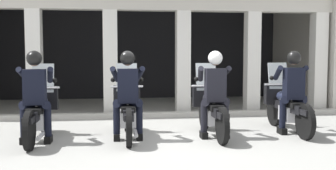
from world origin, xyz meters
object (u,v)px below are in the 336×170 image
motorcycle_center_right (211,109)px  police_officer_far_right (293,85)px  motorcycle_center_left (128,110)px  motorcycle_far_right (286,106)px  motorcycle_far_left (39,112)px  police_officer_center_right (215,87)px  police_officer_center_left (128,87)px  police_officer_far_left (35,89)px

motorcycle_center_right → police_officer_far_right: (1.57, -0.10, 0.44)m
motorcycle_center_right → motorcycle_center_left: bearing=172.3°
motorcycle_center_left → motorcycle_far_right: size_ratio=1.00×
motorcycle_far_left → police_officer_far_right: (4.70, -0.07, 0.44)m
motorcycle_center_right → police_officer_center_right: bearing=-97.1°
motorcycle_far_left → motorcycle_center_left: size_ratio=1.00×
motorcycle_far_left → motorcycle_center_left: (1.57, 0.06, 0.00)m
police_officer_center_right → police_officer_far_right: bearing=-0.2°
motorcycle_center_left → motorcycle_far_right: 3.14m
motorcycle_center_left → motorcycle_far_left: bearing=-178.7°
motorcycle_center_right → police_officer_center_right: (-0.00, -0.28, 0.44)m
motorcycle_center_left → police_officer_center_right: (1.57, -0.31, 0.44)m
police_officer_center_left → motorcycle_center_right: police_officer_center_left is taller
motorcycle_center_left → police_officer_center_left: police_officer_center_left is taller
motorcycle_center_right → motorcycle_far_left: bearing=173.7°
police_officer_center_left → police_officer_center_right: same height
motorcycle_far_left → motorcycle_center_left: 1.57m
police_officer_center_left → police_officer_center_right: 1.57m
police_officer_center_right → police_officer_far_right: same height
motorcycle_far_right → police_officer_far_right: bearing=-90.3°
motorcycle_center_left → police_officer_center_left: 0.52m
motorcycle_center_right → police_officer_far_left: bearing=178.9°
police_officer_center_left → motorcycle_far_right: (3.14, 0.44, -0.44)m
motorcycle_center_left → police_officer_center_left: (-0.00, -0.28, 0.44)m
motorcycle_center_left → police_officer_far_right: 3.17m
motorcycle_far_left → motorcycle_far_right: same height
police_officer_far_left → motorcycle_center_left: (1.57, 0.34, -0.44)m
motorcycle_center_left → motorcycle_center_right: same height
police_officer_center_left → motorcycle_center_right: (1.57, 0.26, -0.44)m
motorcycle_far_right → motorcycle_far_left: bearing=-177.4°
police_officer_far_left → police_officer_center_right: 3.14m
police_officer_center_left → police_officer_far_right: same height
police_officer_far_right → police_officer_far_left: bearing=-177.4°
motorcycle_center_right → motorcycle_far_right: size_ratio=1.00×
police_officer_far_left → police_officer_center_right: bearing=-9.6°
motorcycle_far_left → police_officer_far_left: size_ratio=1.29×
motorcycle_far_left → motorcycle_far_right: 4.71m
police_officer_far_left → motorcycle_center_right: bearing=-4.5°
police_officer_far_right → motorcycle_far_right: bearing=89.7°
motorcycle_far_left → police_officer_center_right: 3.17m
police_officer_center_right → police_officer_far_left: bearing=173.7°
motorcycle_far_left → police_officer_far_right: size_ratio=1.29×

